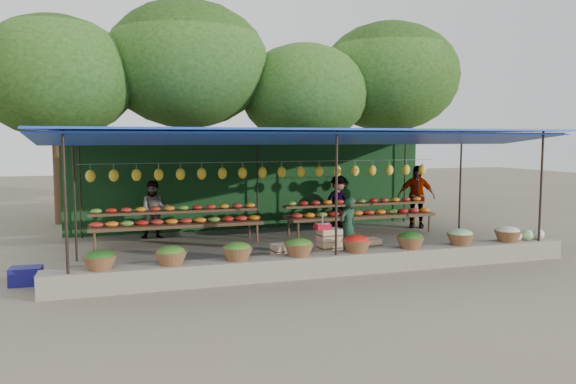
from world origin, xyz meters
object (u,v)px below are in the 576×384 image
object	(u,v)px
vendor_seated	(348,226)
weighing_scale	(322,225)
blue_crate_front	(50,284)
crate_counter	(328,251)
blue_crate_back	(26,276)

from	to	relation	value
vendor_seated	weighing_scale	bearing A→B (deg)	20.45
vendor_seated	blue_crate_front	world-z (taller)	vendor_seated
crate_counter	blue_crate_back	bearing A→B (deg)	177.39
crate_counter	weighing_scale	bearing A→B (deg)	180.00
blue_crate_back	blue_crate_front	bearing A→B (deg)	-52.06
blue_crate_front	blue_crate_back	bearing A→B (deg)	115.36
blue_crate_front	blue_crate_back	size ratio (longest dim) A/B	0.88
vendor_seated	blue_crate_back	distance (m)	6.62
crate_counter	weighing_scale	distance (m)	0.55
weighing_scale	blue_crate_back	bearing A→B (deg)	177.33
crate_counter	weighing_scale	size ratio (longest dim) A/B	7.20
crate_counter	blue_crate_back	xyz separation A→B (m)	(-5.76, 0.26, -0.15)
crate_counter	blue_crate_back	distance (m)	5.76
weighing_scale	blue_crate_back	xyz separation A→B (m)	(-5.63, 0.26, -0.69)
blue_crate_back	crate_counter	bearing A→B (deg)	0.42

